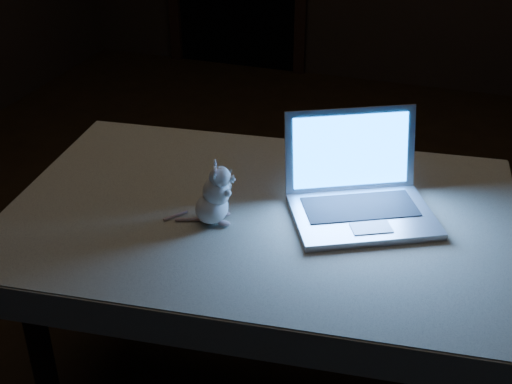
% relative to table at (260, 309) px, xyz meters
% --- Properties ---
extents(floor, '(5.00, 5.00, 0.00)m').
position_rel_table_xyz_m(floor, '(-0.11, 0.58, -0.36)').
color(floor, black).
rests_on(floor, ground).
extents(table, '(1.42, 1.00, 0.72)m').
position_rel_table_xyz_m(table, '(0.00, 0.00, 0.00)').
color(table, black).
rests_on(table, floor).
extents(tablecloth, '(1.68, 1.40, 0.10)m').
position_rel_table_xyz_m(tablecloth, '(-0.00, -0.00, 0.32)').
color(tablecloth, beige).
rests_on(tablecloth, table).
extents(laptop, '(0.50, 0.48, 0.26)m').
position_rel_table_xyz_m(laptop, '(0.29, 0.04, 0.50)').
color(laptop, silver).
rests_on(laptop, tablecloth).
extents(plush_mouse, '(0.18, 0.18, 0.18)m').
position_rel_table_xyz_m(plush_mouse, '(-0.11, -0.10, 0.46)').
color(plush_mouse, white).
rests_on(plush_mouse, tablecloth).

